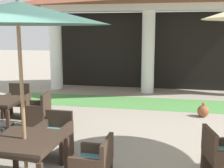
{
  "coord_description": "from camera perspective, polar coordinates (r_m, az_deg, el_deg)",
  "views": [
    {
      "loc": [
        0.83,
        -1.71,
        2.31
      ],
      "look_at": [
        -0.32,
        4.06,
        1.23
      ],
      "focal_mm": 47.29,
      "sensor_mm": 36.0,
      "label": 1
    }
  ],
  "objects": [
    {
      "name": "patio_chair_mid_left_east",
      "position": [
        4.29,
        -3.51,
        -15.83
      ],
      "size": [
        0.51,
        0.6,
        0.86
      ],
      "rotation": [
        0.0,
        0.0,
        1.54
      ],
      "color": "#38281E",
      "rests_on": "ground"
    },
    {
      "name": "patio_chair_mid_right_north",
      "position": [
        8.36,
        -17.93,
        -3.37
      ],
      "size": [
        0.65,
        0.62,
        0.87
      ],
      "rotation": [
        0.0,
        0.0,
        -3.07
      ],
      "color": "#38281E",
      "rests_on": "ground"
    },
    {
      "name": "background_pavilion",
      "position": [
        11.13,
        7.24,
        15.12
      ],
      "size": [
        8.41,
        3.03,
        4.14
      ],
      "color": "white",
      "rests_on": "ground"
    },
    {
      "name": "patio_chair_mid_right_east",
      "position": [
        7.1,
        -14.07,
        -5.44
      ],
      "size": [
        0.56,
        0.59,
        0.89
      ],
      "rotation": [
        0.0,
        0.0,
        -4.64
      ],
      "color": "#38281E",
      "rests_on": "ground"
    },
    {
      "name": "patio_umbrella_mid_left",
      "position": [
        4.27,
        -17.78,
        12.67
      ],
      "size": [
        2.54,
        2.54,
        2.75
      ],
      "color": "#2D2D2D",
      "rests_on": "ground"
    },
    {
      "name": "terracotta_urn",
      "position": [
        8.34,
        17.19,
        -5.0
      ],
      "size": [
        0.3,
        0.3,
        0.4
      ],
      "color": "brown",
      "rests_on": "ground"
    },
    {
      "name": "patio_chair_near_foreground_west",
      "position": [
        4.85,
        20.75,
        -13.34
      ],
      "size": [
        0.68,
        0.68,
        0.87
      ],
      "rotation": [
        0.0,
        0.0,
        -1.36
      ],
      "color": "#38281E",
      "rests_on": "ground"
    },
    {
      "name": "lawn_strip",
      "position": [
        9.51,
        5.98,
        -3.69
      ],
      "size": [
        10.21,
        1.63,
        0.01
      ],
      "primitive_type": "cube",
      "color": "#519347",
      "rests_on": "ground"
    },
    {
      "name": "patio_chair_mid_left_north",
      "position": [
        5.54,
        -10.97,
        -9.93
      ],
      "size": [
        0.56,
        0.57,
        0.84
      ],
      "rotation": [
        0.0,
        0.0,
        -3.17
      ],
      "color": "#38281E",
      "rests_on": "ground"
    },
    {
      "name": "patio_table_mid_left",
      "position": [
        4.58,
        -16.47,
        -11.2
      ],
      "size": [
        1.02,
        1.02,
        0.75
      ],
      "rotation": [
        0.0,
        0.0,
        -0.03
      ],
      "color": "#38281E",
      "rests_on": "ground"
    }
  ]
}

